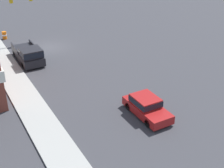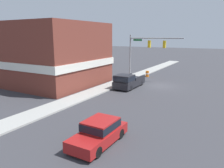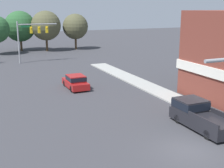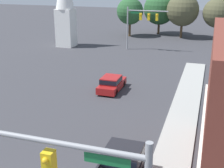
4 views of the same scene
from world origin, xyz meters
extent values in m
plane|color=#38383D|center=(0.00, 0.00, 0.00)|extent=(200.00, 200.00, 0.00)
cube|color=#9E9E99|center=(5.70, 0.00, 0.07)|extent=(2.40, 60.00, 0.14)
cylinder|color=black|center=(-2.60, 18.83, 0.33)|extent=(0.22, 0.66, 0.66)
cylinder|color=black|center=(-0.96, 18.83, 0.33)|extent=(0.22, 0.66, 0.66)
cylinder|color=black|center=(-2.60, 16.13, 0.33)|extent=(0.22, 0.66, 0.66)
cylinder|color=black|center=(-0.96, 16.13, 0.33)|extent=(0.22, 0.66, 0.66)
cube|color=maroon|center=(-1.78, 17.48, 0.52)|extent=(1.87, 4.35, 0.67)
cube|color=maroon|center=(-1.78, 17.22, 1.17)|extent=(1.72, 2.09, 0.64)
cube|color=black|center=(-1.78, 17.22, 1.17)|extent=(1.74, 2.17, 0.45)
cylinder|color=black|center=(2.26, 4.25, 0.33)|extent=(0.22, 0.66, 0.66)
cylinder|color=black|center=(4.19, 4.25, 0.33)|extent=(0.22, 0.66, 0.66)
cylinder|color=black|center=(2.26, 0.87, 0.33)|extent=(0.22, 0.66, 0.66)
cylinder|color=black|center=(4.19, 0.87, 0.33)|extent=(0.22, 0.66, 0.66)
cube|color=black|center=(3.23, 2.56, 0.61)|extent=(2.15, 5.45, 0.85)
cube|color=black|center=(3.23, 4.05, 1.43)|extent=(2.04, 2.07, 0.80)
cube|color=black|center=(3.23, 4.05, 1.43)|extent=(2.06, 2.15, 0.56)
cube|color=black|center=(2.21, 1.38, 1.21)|extent=(0.12, 3.08, 0.35)
cube|color=black|center=(4.24, 1.38, 1.21)|extent=(0.12, 3.08, 0.35)
cylinder|color=orange|center=(3.90, -5.64, 0.48)|extent=(0.54, 0.54, 0.96)
cylinder|color=white|center=(3.90, -5.64, 0.53)|extent=(0.55, 0.55, 0.17)
camera|label=1|loc=(10.46, 33.79, 13.44)|focal=50.00mm
camera|label=2|loc=(-8.74, 27.86, 6.56)|focal=35.00mm
camera|label=3|loc=(-11.36, -14.30, 8.61)|focal=50.00mm
camera|label=4|loc=(7.29, -10.69, 10.96)|focal=50.00mm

